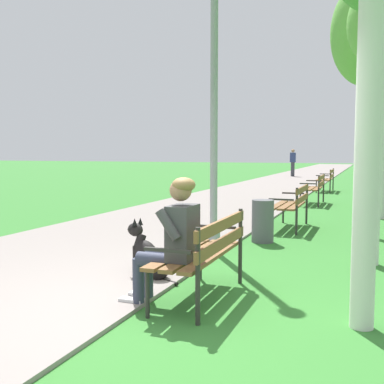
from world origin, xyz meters
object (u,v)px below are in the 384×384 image
(pedestrian_distant, at_px, (293,163))
(dog_black, at_px, (149,257))
(park_bench_far, at_px, (315,186))
(park_bench_mid, at_px, (293,202))
(litter_bin, at_px, (263,221))
(birch_tree_fifth, at_px, (366,34))
(park_bench_near, at_px, (205,249))
(lamp_post_near, at_px, (214,97))
(birch_tree_sixth, at_px, (375,35))
(park_bench_furthest, at_px, (327,178))
(person_seated_on_near_bench, at_px, (172,237))

(pedestrian_distant, bearing_deg, dog_black, -85.12)
(park_bench_far, relative_size, pedestrian_distant, 0.91)
(park_bench_mid, height_order, park_bench_far, same)
(dog_black, height_order, litter_bin, dog_black)
(birch_tree_fifth, bearing_deg, litter_bin, -102.78)
(park_bench_near, bearing_deg, litter_bin, 91.98)
(park_bench_near, bearing_deg, park_bench_far, 89.70)
(dog_black, xyz_separation_m, birch_tree_fifth, (2.14, 8.90, 4.39))
(park_bench_near, xyz_separation_m, lamp_post_near, (-0.64, 2.21, 1.77))
(park_bench_mid, xyz_separation_m, dog_black, (-0.98, -4.26, -0.25))
(park_bench_mid, distance_m, lamp_post_near, 3.17)
(birch_tree_sixth, bearing_deg, park_bench_mid, -100.51)
(park_bench_mid, relative_size, park_bench_furthest, 1.00)
(park_bench_far, xyz_separation_m, lamp_post_near, (-0.69, -6.99, 1.77))
(park_bench_mid, height_order, person_seated_on_near_bench, person_seated_on_near_bench)
(litter_bin, bearing_deg, dog_black, -105.28)
(dog_black, bearing_deg, park_bench_far, 84.13)
(park_bench_mid, height_order, pedestrian_distant, pedestrian_distant)
(park_bench_far, relative_size, lamp_post_near, 0.34)
(park_bench_furthest, bearing_deg, dog_black, -93.59)
(park_bench_near, bearing_deg, person_seated_on_near_bench, -121.21)
(lamp_post_near, height_order, birch_tree_sixth, birch_tree_sixth)
(birch_tree_fifth, height_order, birch_tree_sixth, birch_tree_sixth)
(park_bench_near, height_order, lamp_post_near, lamp_post_near)
(park_bench_mid, distance_m, park_bench_far, 4.47)
(park_bench_far, height_order, dog_black, park_bench_far)
(pedestrian_distant, bearing_deg, park_bench_far, -78.73)
(lamp_post_near, bearing_deg, birch_tree_sixth, 77.80)
(park_bench_near, bearing_deg, park_bench_furthest, 90.08)
(dog_black, bearing_deg, birch_tree_sixth, 78.59)
(birch_tree_fifth, bearing_deg, lamp_post_near, -105.15)
(lamp_post_near, relative_size, litter_bin, 6.29)
(birch_tree_sixth, bearing_deg, birch_tree_fifth, -94.45)
(pedestrian_distant, bearing_deg, lamp_post_near, -84.17)
(park_bench_furthest, distance_m, birch_tree_sixth, 5.21)
(birch_tree_fifth, xyz_separation_m, pedestrian_distant, (-4.12, 14.26, -3.81))
(park_bench_mid, xyz_separation_m, birch_tree_fifth, (1.16, 4.64, 4.14))
(park_bench_near, bearing_deg, birch_tree_fifth, 82.14)
(park_bench_furthest, bearing_deg, litter_bin, -90.50)
(park_bench_furthest, distance_m, pedestrian_distant, 10.27)
(person_seated_on_near_bench, height_order, lamp_post_near, lamp_post_near)
(person_seated_on_near_bench, bearing_deg, park_bench_near, 58.79)
(person_seated_on_near_bench, xyz_separation_m, birch_tree_sixth, (1.72, 12.53, 4.57))
(park_bench_furthest, bearing_deg, park_bench_mid, -89.06)
(park_bench_mid, relative_size, person_seated_on_near_bench, 1.20)
(park_bench_mid, bearing_deg, park_bench_furthest, 90.94)
(lamp_post_near, bearing_deg, park_bench_mid, 72.91)
(park_bench_far, xyz_separation_m, birch_tree_sixth, (1.47, 2.98, 4.73))
(dog_black, bearing_deg, park_bench_near, -28.79)
(park_bench_furthest, height_order, lamp_post_near, lamp_post_near)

